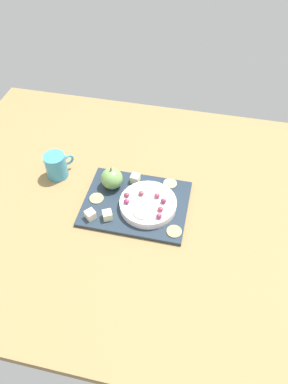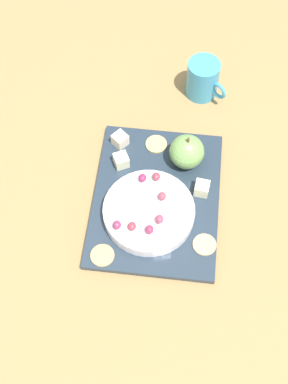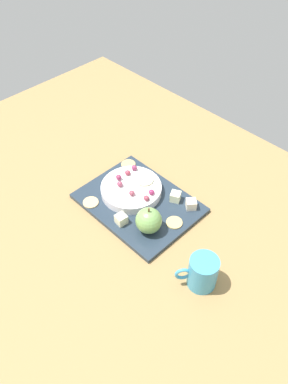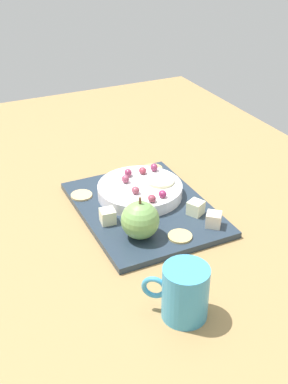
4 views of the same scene
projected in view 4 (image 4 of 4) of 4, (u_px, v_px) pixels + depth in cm
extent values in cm
cube|color=olive|center=(132.00, 211.00, 103.42)|extent=(145.71, 105.27, 3.12)
cube|color=#243240|center=(144.00, 209.00, 100.14)|extent=(32.54, 24.79, 1.25)
cylinder|color=white|center=(140.00, 190.00, 102.77)|extent=(17.63, 17.63, 2.53)
sphere|color=#71A053|center=(140.00, 220.00, 89.04)|extent=(7.06, 7.06, 7.06)
cylinder|color=brown|center=(140.00, 201.00, 86.95)|extent=(0.50, 0.50, 1.20)
cube|color=#F6EDC0|center=(108.00, 216.00, 94.08)|extent=(3.04, 3.04, 2.75)
cube|color=#EEEEBF|center=(196.00, 208.00, 96.68)|extent=(3.70, 3.70, 2.75)
cube|color=#F9E7CB|center=(214.00, 220.00, 93.10)|extent=(3.88, 3.88, 2.75)
cylinder|color=tan|center=(180.00, 236.00, 90.44)|extent=(4.47, 4.47, 0.40)
cylinder|color=tan|center=(82.00, 195.00, 103.14)|extent=(4.47, 4.47, 0.40)
cylinder|color=tan|center=(152.00, 169.00, 113.51)|extent=(4.47, 4.47, 0.40)
ellipsoid|color=#963445|center=(143.00, 171.00, 106.13)|extent=(1.76, 1.59, 1.44)
ellipsoid|color=#913F57|center=(124.00, 179.00, 102.53)|extent=(1.76, 1.59, 1.66)
ellipsoid|color=#883D4D|center=(134.00, 191.00, 98.70)|extent=(1.76, 1.59, 1.49)
ellipsoid|color=#893258|center=(154.00, 167.00, 107.18)|extent=(1.76, 1.59, 1.67)
ellipsoid|color=#8D2753|center=(163.00, 194.00, 97.60)|extent=(1.76, 1.59, 1.45)
ellipsoid|color=#842E4D|center=(128.00, 173.00, 105.12)|extent=(1.76, 1.59, 1.62)
ellipsoid|color=#873546|center=(152.00, 198.00, 96.14)|extent=(1.76, 1.59, 1.43)
cylinder|color=beige|center=(161.00, 182.00, 102.74)|extent=(5.77, 5.77, 0.60)
cylinder|color=#3D96C1|center=(185.00, 293.00, 73.02)|extent=(7.02, 7.02, 8.82)
torus|color=#3D96C1|center=(154.00, 287.00, 74.00)|extent=(3.16, 3.60, 4.00)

